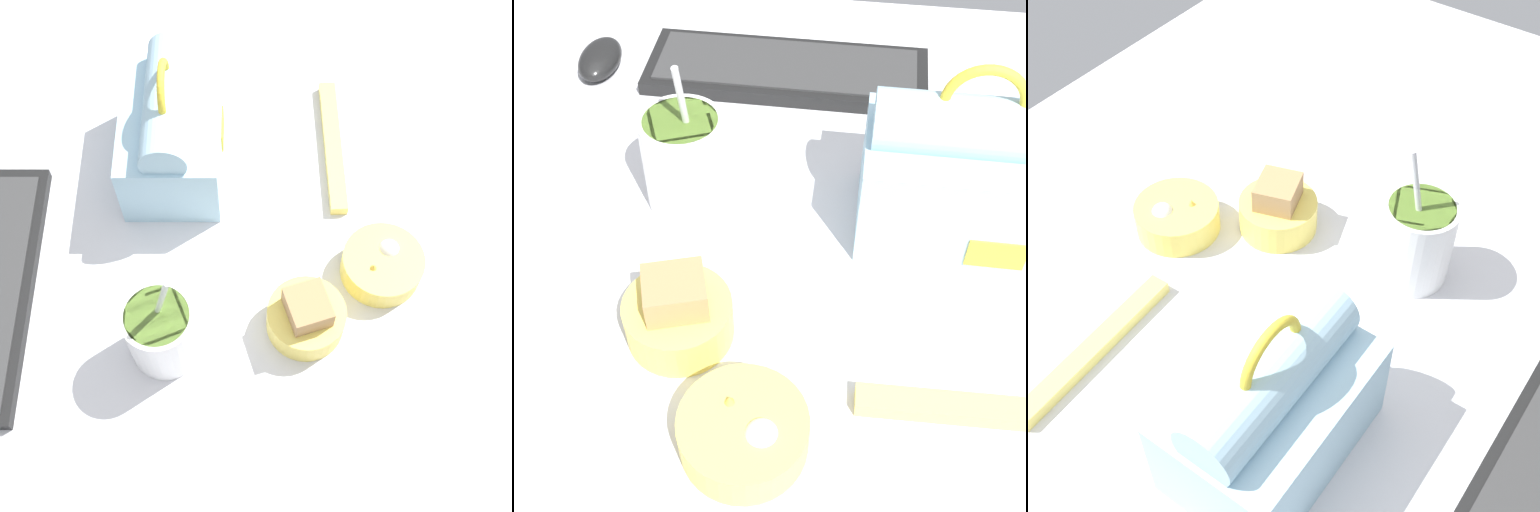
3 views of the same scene
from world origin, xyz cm
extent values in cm
cube|color=silver|center=(0.00, 0.00, 1.00)|extent=(140.00, 110.00, 2.00)
cube|color=#9EC6DB|center=(20.13, 9.22, 7.63)|extent=(20.46, 13.37, 11.26)
cylinder|color=#9EC6DB|center=(20.13, 9.22, 14.97)|extent=(19.44, 6.19, 6.19)
cube|color=yellow|center=(23.71, 2.44, 5.10)|extent=(5.73, 0.30, 3.38)
torus|color=yellow|center=(20.13, 9.22, 17.75)|extent=(8.16, 1.00, 8.16)
cylinder|color=white|center=(-8.64, 9.00, 7.51)|extent=(8.74, 8.74, 11.02)
cylinder|color=olive|center=(-8.64, 9.00, 12.72)|extent=(7.69, 7.69, 0.60)
cylinder|color=silver|center=(-7.99, 8.56, 14.21)|extent=(0.70, 3.74, 12.46)
cylinder|color=#EFD65B|center=(-5.51, -8.80, 4.19)|extent=(10.03, 10.03, 4.38)
cube|color=#A87F51|center=(-5.51, -8.80, 6.60)|extent=(6.80, 6.48, 6.13)
cylinder|color=#EFD65B|center=(2.23, -19.16, 3.94)|extent=(10.81, 10.81, 3.88)
ellipsoid|color=white|center=(3.85, -19.97, 5.09)|extent=(2.94, 2.94, 3.46)
cone|color=#EFBC47|center=(0.87, -17.64, 5.01)|extent=(4.89, 4.89, 3.30)
sphere|color=black|center=(2.57, -22.44, 4.01)|extent=(1.30, 1.30, 1.30)
sphere|color=black|center=(3.03, -21.81, 4.01)|extent=(1.30, 1.30, 1.30)
cube|color=#EFD666|center=(22.36, -13.70, 2.80)|extent=(22.59, 3.20, 1.60)
camera|label=1|loc=(-39.37, -2.46, 88.83)|focal=50.00mm
camera|label=2|loc=(8.26, -46.36, 57.03)|focal=50.00mm
camera|label=3|loc=(47.25, 30.03, 68.11)|focal=50.00mm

